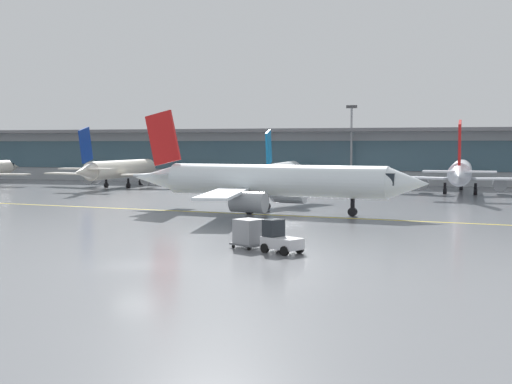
% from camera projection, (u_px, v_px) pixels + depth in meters
% --- Properties ---
extents(ground_plane, '(400.00, 400.00, 0.00)m').
position_uv_depth(ground_plane, '(135.00, 265.00, 40.05)').
color(ground_plane, slate).
extents(taxiway_centreline_stripe, '(109.28, 13.30, 0.01)m').
position_uv_depth(taxiway_centreline_stripe, '(270.00, 215.00, 68.56)').
color(taxiway_centreline_stripe, yellow).
rests_on(taxiway_centreline_stripe, ground_plane).
extents(terminal_concourse, '(213.25, 11.00, 9.60)m').
position_uv_depth(terminal_concourse, '(358.00, 155.00, 123.02)').
color(terminal_concourse, '#9EA3A8').
rests_on(terminal_concourse, ground_plane).
extents(gate_airplane_1, '(26.50, 28.45, 9.44)m').
position_uv_depth(gate_airplane_1, '(121.00, 170.00, 112.19)').
color(gate_airplane_1, silver).
rests_on(gate_airplane_1, ground_plane).
extents(gate_airplane_2, '(25.06, 27.02, 8.95)m').
position_uv_depth(gate_airplane_2, '(282.00, 172.00, 107.29)').
color(gate_airplane_2, white).
rests_on(gate_airplane_2, ground_plane).
extents(gate_airplane_3, '(27.89, 29.91, 9.93)m').
position_uv_depth(gate_airplane_3, '(461.00, 172.00, 97.56)').
color(gate_airplane_3, silver).
rests_on(gate_airplane_3, ground_plane).
extents(taxiing_regional_jet, '(31.89, 29.46, 10.56)m').
position_uv_depth(taxiing_regional_jet, '(271.00, 181.00, 70.42)').
color(taxiing_regional_jet, white).
rests_on(taxiing_regional_jet, ground_plane).
extents(baggage_tug, '(2.95, 2.52, 2.10)m').
position_uv_depth(baggage_tug, '(280.00, 239.00, 44.63)').
color(baggage_tug, silver).
rests_on(baggage_tug, ground_plane).
extents(cargo_dolly_lead, '(2.61, 2.40, 1.94)m').
position_uv_depth(cargo_dolly_lead, '(249.00, 232.00, 46.59)').
color(cargo_dolly_lead, '#595B60').
rests_on(cargo_dolly_lead, ground_plane).
extents(apron_light_mast_1, '(1.80, 0.36, 13.39)m').
position_uv_depth(apron_light_mast_1, '(351.00, 141.00, 117.07)').
color(apron_light_mast_1, gray).
rests_on(apron_light_mast_1, ground_plane).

